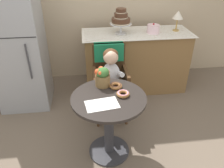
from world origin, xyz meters
name	(u,v)px	position (x,y,z in m)	size (l,w,h in m)	color
ground_plane	(109,151)	(0.00, 0.00, 0.00)	(8.00, 8.00, 0.00)	#6B5B4C
cafe_table	(109,115)	(0.00, 0.00, 0.51)	(0.72, 0.72, 0.72)	#282321
wicker_chair	(110,70)	(0.09, 0.70, 0.64)	(0.42, 0.45, 0.95)	#472D19
seated_child	(111,73)	(0.09, 0.54, 0.68)	(0.27, 0.32, 0.73)	silver
paper_napkin	(102,104)	(-0.07, -0.11, 0.72)	(0.29, 0.19, 0.00)	white
donut_front	(116,86)	(0.09, 0.16, 0.74)	(0.13, 0.13, 0.04)	#936033
donut_mid	(123,94)	(0.14, 0.01, 0.74)	(0.13, 0.13, 0.04)	#936033
flower_vase	(102,76)	(-0.04, 0.22, 0.83)	(0.15, 0.15, 0.20)	brown
display_counter	(135,61)	(0.55, 1.30, 0.45)	(1.56, 0.62, 0.90)	olive
tiered_cake_stand	(121,19)	(0.31, 1.30, 1.10)	(0.30, 0.30, 0.34)	silver
round_layer_cake	(153,29)	(0.77, 1.27, 0.96)	(0.17, 0.17, 0.14)	silver
table_lamp	(178,16)	(1.13, 1.32, 1.12)	(0.15, 0.15, 0.28)	#B28C47
refrigerator	(18,46)	(-1.05, 1.10, 0.85)	(0.64, 0.63, 1.70)	#9EA0A5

